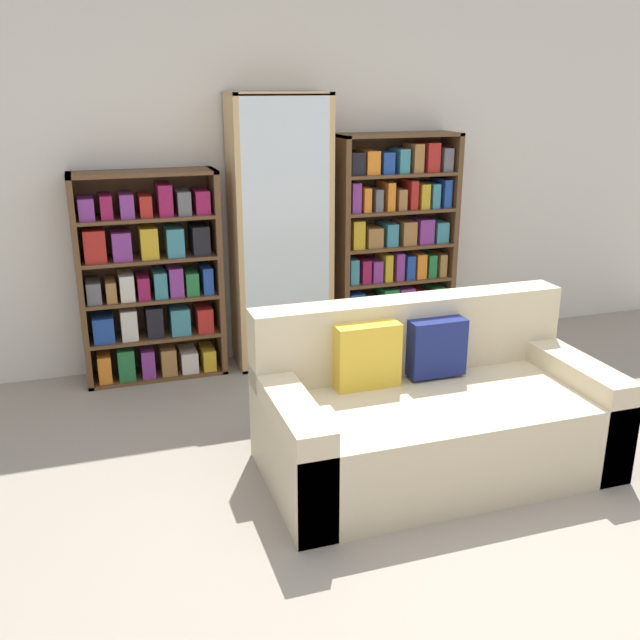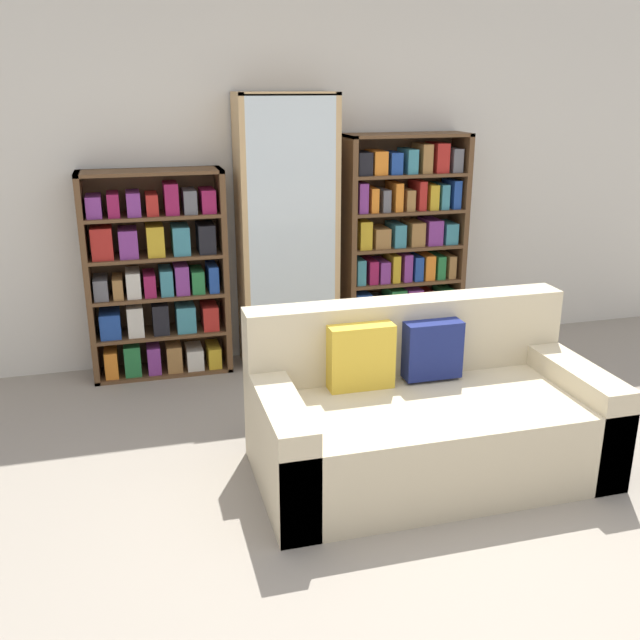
# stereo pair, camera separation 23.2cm
# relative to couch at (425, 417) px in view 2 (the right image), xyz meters

# --- Properties ---
(ground_plane) EXTENTS (16.00, 16.00, 0.00)m
(ground_plane) POSITION_rel_couch_xyz_m (-0.17, -0.66, -0.31)
(ground_plane) COLOR gray
(wall_back) EXTENTS (7.15, 0.06, 2.70)m
(wall_back) POSITION_rel_couch_xyz_m (-0.17, 2.01, 1.04)
(wall_back) COLOR silver
(wall_back) RESTS_ON ground
(couch) EXTENTS (1.87, 0.95, 0.89)m
(couch) POSITION_rel_couch_xyz_m (0.00, 0.00, 0.00)
(couch) COLOR beige
(couch) RESTS_ON ground
(bookshelf_left) EXTENTS (0.99, 0.32, 1.48)m
(bookshelf_left) POSITION_rel_couch_xyz_m (-1.32, 1.80, 0.40)
(bookshelf_left) COLOR brown
(bookshelf_left) RESTS_ON ground
(display_cabinet) EXTENTS (0.71, 0.36, 1.99)m
(display_cabinet) POSITION_rel_couch_xyz_m (-0.36, 1.79, 0.68)
(display_cabinet) COLOR tan
(display_cabinet) RESTS_ON ground
(bookshelf_right) EXTENTS (0.94, 0.32, 1.69)m
(bookshelf_right) POSITION_rel_couch_xyz_m (0.56, 1.80, 0.51)
(bookshelf_right) COLOR brown
(bookshelf_right) RESTS_ON ground
(wine_bottle) EXTENTS (0.07, 0.07, 0.35)m
(wine_bottle) POSITION_rel_couch_xyz_m (0.34, 1.41, -0.16)
(wine_bottle) COLOR #143819
(wine_bottle) RESTS_ON ground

